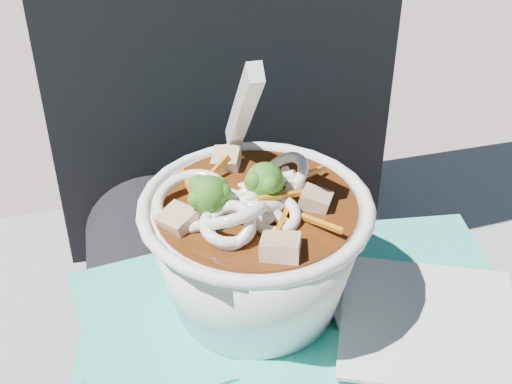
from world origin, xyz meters
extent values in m
cylinder|color=black|center=(0.08, 0.00, 0.53)|extent=(0.14, 0.48, 0.14)
cube|color=#2DBFA4|center=(0.05, 0.02, 0.60)|extent=(0.20, 0.16, 0.00)
cube|color=#2DBFA4|center=(-0.04, -0.04, 0.60)|extent=(0.15, 0.15, 0.00)
cube|color=#2DBFA4|center=(-0.09, -0.02, 0.61)|extent=(0.16, 0.17, 0.00)
cube|color=#2DBFA4|center=(0.00, 0.06, 0.61)|extent=(0.18, 0.18, 0.00)
cube|color=#2DBFA4|center=(0.06, 0.00, 0.61)|extent=(0.22, 0.24, 0.00)
cube|color=#2DBFA4|center=(-0.05, -0.05, 0.61)|extent=(0.19, 0.19, 0.00)
cube|color=#2DBFA4|center=(-0.02, -0.05, 0.61)|extent=(0.20, 0.20, 0.00)
cube|color=#2DBFA4|center=(0.11, 0.02, 0.62)|extent=(0.16, 0.16, 0.00)
cube|color=#2DBFA4|center=(-0.08, 0.01, 0.62)|extent=(0.16, 0.17, 0.00)
cube|color=silver|center=(0.11, -0.06, 0.62)|extent=(0.14, 0.14, 0.00)
cube|color=silver|center=(0.10, -0.04, 0.63)|extent=(0.16, 0.16, 0.00)
torus|color=white|center=(-0.02, 0.01, 0.71)|extent=(0.17, 0.17, 0.01)
cylinder|color=#401C09|center=(-0.02, 0.01, 0.71)|extent=(0.14, 0.14, 0.01)
torus|color=white|center=(-0.06, 0.01, 0.72)|extent=(0.06, 0.06, 0.03)
torus|color=white|center=(-0.03, 0.02, 0.72)|extent=(0.04, 0.05, 0.04)
torus|color=white|center=(-0.04, -0.02, 0.72)|extent=(0.05, 0.05, 0.03)
torus|color=white|center=(0.01, 0.00, 0.71)|extent=(0.05, 0.05, 0.05)
torus|color=white|center=(-0.02, 0.00, 0.71)|extent=(0.05, 0.04, 0.04)
torus|color=white|center=(0.01, 0.03, 0.72)|extent=(0.06, 0.06, 0.05)
torus|color=white|center=(-0.01, 0.01, 0.71)|extent=(0.04, 0.04, 0.03)
torus|color=white|center=(-0.04, -0.01, 0.72)|extent=(0.06, 0.06, 0.03)
torus|color=white|center=(-0.02, 0.01, 0.72)|extent=(0.04, 0.04, 0.04)
torus|color=white|center=(-0.04, -0.02, 0.72)|extent=(0.05, 0.05, 0.02)
torus|color=white|center=(-0.01, -0.01, 0.72)|extent=(0.04, 0.04, 0.02)
cylinder|color=white|center=(-0.02, 0.00, 0.72)|extent=(0.03, 0.03, 0.01)
cylinder|color=white|center=(0.00, 0.03, 0.72)|extent=(0.04, 0.03, 0.02)
cylinder|color=white|center=(0.01, 0.03, 0.72)|extent=(0.01, 0.04, 0.02)
cylinder|color=#6EA951|center=(-0.01, 0.01, 0.72)|extent=(0.01, 0.01, 0.02)
sphere|color=#236116|center=(-0.01, 0.01, 0.73)|extent=(0.03, 0.03, 0.03)
sphere|color=#236116|center=(-0.02, 0.01, 0.73)|extent=(0.01, 0.01, 0.01)
sphere|color=#236116|center=(-0.02, 0.01, 0.73)|extent=(0.01, 0.01, 0.01)
sphere|color=#236116|center=(-0.01, 0.00, 0.73)|extent=(0.01, 0.01, 0.01)
sphere|color=#236116|center=(-0.01, 0.02, 0.73)|extent=(0.01, 0.01, 0.01)
cylinder|color=#6EA951|center=(-0.05, 0.00, 0.72)|extent=(0.01, 0.01, 0.02)
sphere|color=#236116|center=(-0.05, 0.00, 0.73)|extent=(0.03, 0.03, 0.03)
sphere|color=#236116|center=(-0.04, 0.00, 0.73)|extent=(0.01, 0.01, 0.01)
sphere|color=#236116|center=(-0.04, 0.01, 0.73)|extent=(0.01, 0.01, 0.01)
sphere|color=#236116|center=(-0.06, 0.00, 0.73)|extent=(0.01, 0.01, 0.01)
sphere|color=#236116|center=(-0.06, 0.01, 0.73)|extent=(0.01, 0.01, 0.01)
cube|color=orange|center=(0.02, -0.02, 0.72)|extent=(0.03, 0.03, 0.01)
cube|color=orange|center=(0.00, 0.00, 0.72)|extent=(0.05, 0.02, 0.01)
cube|color=orange|center=(0.02, 0.03, 0.72)|extent=(0.03, 0.02, 0.01)
cube|color=orange|center=(-0.05, 0.04, 0.72)|extent=(0.04, 0.03, 0.02)
cube|color=orange|center=(-0.01, -0.02, 0.72)|extent=(0.03, 0.05, 0.01)
cube|color=orange|center=(-0.06, 0.03, 0.72)|extent=(0.01, 0.04, 0.01)
cube|color=tan|center=(0.02, 0.00, 0.71)|extent=(0.03, 0.03, 0.02)
cube|color=tan|center=(-0.03, 0.06, 0.72)|extent=(0.03, 0.03, 0.02)
cube|color=tan|center=(-0.07, 0.00, 0.71)|extent=(0.03, 0.03, 0.02)
cube|color=tan|center=(-0.01, -0.04, 0.71)|extent=(0.03, 0.03, 0.02)
ellipsoid|color=silver|center=(-0.02, 0.00, 0.72)|extent=(0.03, 0.04, 0.01)
cube|color=silver|center=(-0.02, 0.05, 0.77)|extent=(0.01, 0.10, 0.11)
camera|label=1|loc=(-0.10, -0.38, 1.00)|focal=50.00mm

